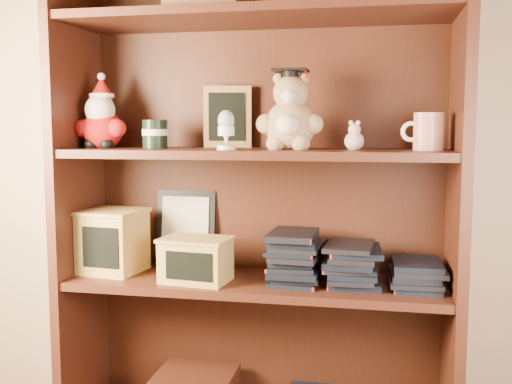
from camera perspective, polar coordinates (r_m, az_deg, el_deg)
bookcase at (r=1.87m, az=0.23°, el=-1.09°), size 1.20×0.35×1.60m
shelf_lower at (r=1.87m, az=0.00°, el=-8.66°), size 1.14×0.33×0.02m
shelf_upper at (r=1.80m, az=0.00°, el=3.71°), size 1.14×0.33×0.02m
santa_plush at (r=1.96m, az=-14.49°, el=6.67°), size 0.17×0.12×0.24m
teachers_tin at (r=1.89m, az=-9.61°, el=5.49°), size 0.08×0.08×0.09m
chalkboard_plaque at (r=1.94m, az=-2.73°, el=7.06°), size 0.15×0.10×0.20m
egg_cup at (r=1.75m, az=-2.87°, el=6.06°), size 0.05×0.05×0.12m
grad_teddy_bear at (r=1.78m, az=3.26°, el=7.03°), size 0.20×0.17×0.24m
pink_figurine at (r=1.77m, az=9.33°, el=5.06°), size 0.06×0.06×0.09m
teacher_mug at (r=1.77m, az=16.04°, el=5.55°), size 0.12×0.09×0.11m
certificate_frame at (r=2.03m, az=-6.71°, el=-3.42°), size 0.20×0.05×0.25m
treats_box at (r=1.98m, az=-13.47°, el=-4.52°), size 0.21×0.21×0.20m
pencils_box at (r=1.83m, az=-5.75°, el=-6.40°), size 0.22×0.17×0.13m
book_stack_left at (r=1.82m, az=3.86°, el=-6.03°), size 0.14×0.20×0.16m
book_stack_mid at (r=1.81m, az=9.19°, el=-6.69°), size 0.14×0.20×0.13m
book_stack_right at (r=1.82m, az=15.09°, el=-7.54°), size 0.14×0.20×0.08m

